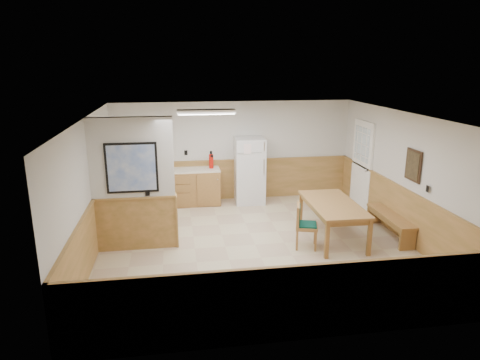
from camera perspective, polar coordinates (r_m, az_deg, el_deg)
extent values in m
plane|color=#C9B690|center=(8.42, 2.04, -8.61)|extent=(6.00, 6.00, 0.00)
cube|color=white|center=(7.75, 2.21, 8.54)|extent=(6.00, 6.00, 0.02)
cube|color=silver|center=(10.87, -0.88, 3.87)|extent=(6.00, 0.02, 2.50)
cube|color=silver|center=(9.04, 21.14, 0.43)|extent=(0.02, 6.00, 2.50)
cube|color=silver|center=(8.00, -19.49, -1.28)|extent=(0.02, 6.00, 2.50)
cube|color=tan|center=(11.03, -0.85, 0.03)|extent=(6.00, 0.04, 1.00)
cube|color=tan|center=(9.24, 20.58, -4.07)|extent=(0.04, 6.00, 1.00)
cube|color=tan|center=(8.23, -18.88, -6.28)|extent=(0.04, 6.00, 1.00)
cube|color=silver|center=(7.96, -14.25, 2.79)|extent=(1.50, 0.15, 1.50)
cube|color=tan|center=(8.32, -13.69, -5.64)|extent=(1.50, 0.17, 1.00)
cube|color=black|center=(7.90, -14.24, 1.58)|extent=(0.92, 0.03, 0.92)
cube|color=silver|center=(7.89, -14.25, 1.55)|extent=(0.84, 0.01, 0.84)
cube|color=olive|center=(10.66, -6.49, -1.00)|extent=(1.40, 0.60, 0.86)
cube|color=olive|center=(10.71, -14.36, -1.32)|extent=(0.06, 0.60, 0.86)
cube|color=olive|center=(10.66, -10.41, -1.16)|extent=(0.06, 0.60, 0.86)
cube|color=beige|center=(10.54, -8.73, 1.26)|extent=(2.20, 0.60, 0.04)
cube|color=beige|center=(10.81, -8.76, 2.00)|extent=(2.20, 0.02, 0.10)
cube|color=white|center=(10.71, 15.92, 1.87)|extent=(0.05, 1.02, 2.15)
cube|color=white|center=(10.71, 15.87, 1.87)|extent=(0.04, 0.90, 2.05)
cube|color=silver|center=(10.59, 15.96, 4.63)|extent=(0.02, 0.76, 0.80)
cube|color=white|center=(10.71, -12.11, 4.99)|extent=(0.80, 0.03, 1.00)
cube|color=silver|center=(10.70, -12.11, 4.98)|extent=(0.70, 0.01, 0.90)
cube|color=#322114|center=(8.71, 22.12, 1.82)|extent=(0.03, 0.50, 0.60)
cube|color=black|center=(8.70, 22.00, 1.82)|extent=(0.01, 0.42, 0.52)
cube|color=white|center=(8.93, -4.52, 9.09)|extent=(1.20, 0.30, 0.08)
cube|color=white|center=(8.93, -4.52, 8.81)|extent=(1.15, 0.25, 0.01)
cube|color=silver|center=(10.66, 1.28, 1.27)|extent=(0.75, 0.73, 1.64)
cube|color=silver|center=(10.23, 3.26, 4.50)|extent=(0.03, 0.02, 0.21)
cube|color=silver|center=(10.34, 3.22, 1.73)|extent=(0.03, 0.02, 0.39)
cube|color=#A16A3B|center=(8.64, 12.30, -3.17)|extent=(0.95, 1.86, 0.05)
cube|color=#A16A3B|center=(8.66, 12.28, -3.64)|extent=(0.85, 1.76, 0.10)
cube|color=#A16A3B|center=(7.88, 11.52, -7.88)|extent=(0.07, 0.07, 0.70)
cube|color=#A16A3B|center=(9.41, 8.10, -3.82)|extent=(0.07, 0.07, 0.70)
cube|color=#A16A3B|center=(8.17, 16.88, -7.39)|extent=(0.07, 0.07, 0.70)
cube|color=#A16A3B|center=(9.66, 12.69, -3.55)|extent=(0.07, 0.07, 0.70)
cube|color=#A16A3B|center=(9.20, 19.43, -4.54)|extent=(0.35, 1.53, 0.05)
cube|color=#A16A3B|center=(8.70, 21.48, -7.47)|extent=(0.31, 0.06, 0.40)
cube|color=#A16A3B|center=(9.87, 17.40, -4.40)|extent=(0.31, 0.06, 0.40)
cube|color=#A16A3B|center=(8.25, 8.88, -6.15)|extent=(0.50, 0.50, 0.06)
cube|color=#0D4434|center=(8.23, 8.90, -5.86)|extent=(0.46, 0.46, 0.03)
cube|color=#A16A3B|center=(8.17, 7.73, -4.61)|extent=(0.16, 0.40, 0.40)
cube|color=#0D4434|center=(8.17, 6.52, -4.56)|extent=(0.12, 0.34, 0.34)
cube|color=#A16A3B|center=(8.17, 7.61, -8.02)|extent=(0.05, 0.05, 0.39)
cube|color=#A16A3B|center=(8.49, 7.63, -7.09)|extent=(0.05, 0.05, 0.39)
cube|color=#A16A3B|center=(8.18, 10.06, -8.10)|extent=(0.05, 0.05, 0.39)
cube|color=#A16A3B|center=(8.50, 9.98, -7.17)|extent=(0.05, 0.05, 0.39)
cylinder|color=red|center=(10.55, -3.86, 2.52)|extent=(0.13, 0.13, 0.35)
cylinder|color=black|center=(10.51, -3.89, 3.66)|extent=(0.06, 0.06, 0.08)
cylinder|color=#17813B|center=(10.55, -12.92, 1.77)|extent=(0.07, 0.07, 0.21)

